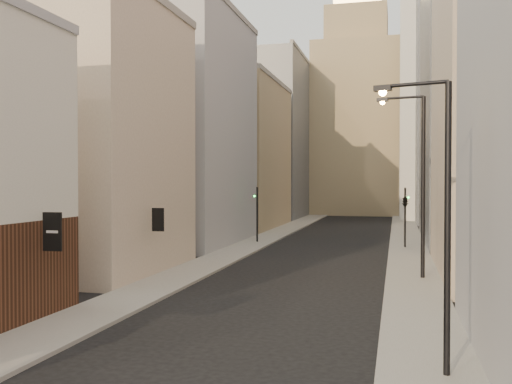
% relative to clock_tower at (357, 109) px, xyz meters
% --- Properties ---
extents(sidewalk_left, '(3.00, 140.00, 0.15)m').
position_rel_clock_tower_xyz_m(sidewalk_left, '(-5.50, -37.00, -17.56)').
color(sidewalk_left, gray).
rests_on(sidewalk_left, ground).
extents(sidewalk_right, '(3.00, 140.00, 0.15)m').
position_rel_clock_tower_xyz_m(sidewalk_right, '(7.50, -37.00, -17.56)').
color(sidewalk_right, gray).
rests_on(sidewalk_right, ground).
extents(left_bldg_beige, '(8.00, 12.00, 16.00)m').
position_rel_clock_tower_xyz_m(left_bldg_beige, '(-11.00, -66.00, -9.63)').
color(left_bldg_beige, tan).
rests_on(left_bldg_beige, ground).
extents(left_bldg_grey, '(8.00, 16.00, 20.00)m').
position_rel_clock_tower_xyz_m(left_bldg_grey, '(-11.00, -50.00, -7.63)').
color(left_bldg_grey, '#A0A0A5').
rests_on(left_bldg_grey, ground).
extents(left_bldg_tan, '(8.00, 18.00, 17.00)m').
position_rel_clock_tower_xyz_m(left_bldg_tan, '(-11.00, -32.00, -9.13)').
color(left_bldg_tan, tan).
rests_on(left_bldg_tan, ground).
extents(left_bldg_wingrid, '(8.00, 20.00, 24.00)m').
position_rel_clock_tower_xyz_m(left_bldg_wingrid, '(-11.00, -12.00, -5.63)').
color(left_bldg_wingrid, gray).
rests_on(left_bldg_wingrid, ground).
extents(right_bldg_beige, '(8.00, 16.00, 20.00)m').
position_rel_clock_tower_xyz_m(right_bldg_beige, '(13.00, -62.00, -7.63)').
color(right_bldg_beige, tan).
rests_on(right_bldg_beige, ground).
extents(right_bldg_wingrid, '(8.00, 20.00, 26.00)m').
position_rel_clock_tower_xyz_m(right_bldg_wingrid, '(13.00, -42.00, -4.63)').
color(right_bldg_wingrid, gray).
rests_on(right_bldg_wingrid, ground).
extents(highrise, '(21.00, 23.00, 51.20)m').
position_rel_clock_tower_xyz_m(highrise, '(19.00, -14.00, 8.02)').
color(highrise, gray).
rests_on(highrise, ground).
extents(clock_tower, '(14.00, 14.00, 44.90)m').
position_rel_clock_tower_xyz_m(clock_tower, '(0.00, 0.00, 0.00)').
color(clock_tower, tan).
rests_on(clock_tower, ground).
extents(white_tower, '(8.00, 8.00, 41.50)m').
position_rel_clock_tower_xyz_m(white_tower, '(11.00, -14.00, 0.97)').
color(white_tower, silver).
rests_on(white_tower, ground).
extents(streetlamp_near, '(2.15, 0.72, 8.36)m').
position_rel_clock_tower_xyz_m(streetlamp_near, '(7.73, -80.72, -12.86)').
color(streetlamp_near, black).
rests_on(streetlamp_near, ground).
extents(streetlamp_mid, '(2.69, 0.67, 10.32)m').
position_rel_clock_tower_xyz_m(streetlamp_mid, '(7.74, -64.26, -11.74)').
color(streetlamp_mid, black).
rests_on(streetlamp_mid, ground).
extents(traffic_light_left, '(0.57, 0.48, 5.00)m').
position_rel_clock_tower_xyz_m(traffic_light_left, '(-5.47, -48.23, -14.15)').
color(traffic_light_left, black).
rests_on(traffic_light_left, ground).
extents(traffic_light_right, '(0.68, 0.68, 5.00)m').
position_rel_clock_tower_xyz_m(traffic_light_right, '(7.26, -49.39, -13.72)').
color(traffic_light_right, black).
rests_on(traffic_light_right, ground).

